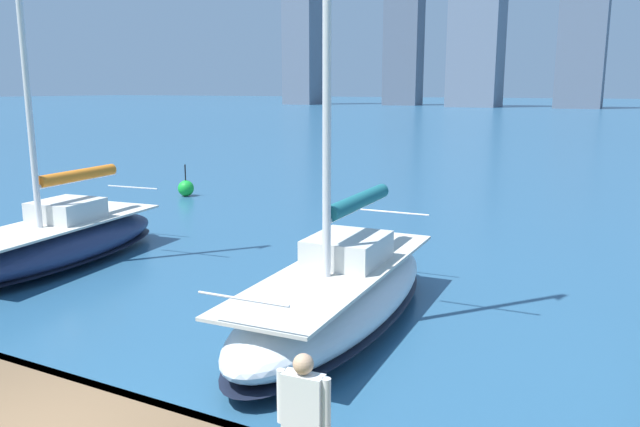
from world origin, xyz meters
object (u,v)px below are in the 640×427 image
Objects in this scene: person_white_shirt at (304,413)px; channel_buoy at (186,188)px; sailboat_teal at (339,292)px; sailboat_orange at (58,239)px.

person_white_shirt is 22.22m from channel_buoy.
sailboat_teal is 16.43m from channel_buoy.
person_white_shirt is (-11.10, 6.25, 0.87)m from sailboat_orange.
sailboat_teal is 6.71× the size of person_white_shirt.
sailboat_teal is at bearing 140.18° from channel_buoy.
person_white_shirt is at bearing 132.69° from channel_buoy.
sailboat_orange is 12.77m from person_white_shirt.
person_white_shirt reaches higher than channel_buoy.
sailboat_orange reaches higher than person_white_shirt.
sailboat_orange is at bearing -29.39° from person_white_shirt.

